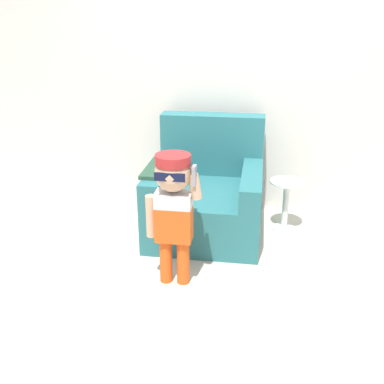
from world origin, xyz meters
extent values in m
plane|color=beige|center=(0.00, 0.00, 0.00)|extent=(10.00, 10.00, 0.00)
cube|color=silver|center=(0.00, 0.81, 1.30)|extent=(10.00, 0.05, 2.60)
cube|color=#286B70|center=(-0.16, 0.16, 0.20)|extent=(0.93, 1.04, 0.40)
cube|color=#286B70|center=(-0.16, 0.58, 0.68)|extent=(0.93, 0.21, 0.55)
cube|color=#286B70|center=(-0.54, 0.06, 0.50)|extent=(0.17, 0.83, 0.19)
cube|color=#286B70|center=(0.22, 0.06, 0.50)|extent=(0.17, 0.83, 0.19)
cube|color=#284C38|center=(-0.54, 0.06, 0.61)|extent=(0.21, 0.57, 0.03)
cylinder|color=#E05119|center=(-0.34, -0.67, 0.17)|extent=(0.09, 0.09, 0.33)
cylinder|color=#E05119|center=(-0.22, -0.67, 0.17)|extent=(0.09, 0.09, 0.33)
cube|color=#E05119|center=(-0.28, -0.67, 0.46)|extent=(0.25, 0.14, 0.25)
cube|color=silver|center=(-0.28, -0.67, 0.63)|extent=(0.25, 0.14, 0.11)
sphere|color=tan|center=(-0.28, -0.67, 0.82)|extent=(0.25, 0.25, 0.25)
cylinder|color=#B22828|center=(-0.28, -0.67, 0.91)|extent=(0.23, 0.23, 0.07)
cube|color=#B22828|center=(-0.28, -0.56, 0.89)|extent=(0.14, 0.11, 0.01)
cube|color=#0F1433|center=(-0.28, -0.78, 0.83)|extent=(0.20, 0.01, 0.05)
cylinder|color=tan|center=(-0.44, -0.67, 0.50)|extent=(0.07, 0.07, 0.30)
cylinder|color=tan|center=(-0.14, -0.67, 0.74)|extent=(0.10, 0.07, 0.18)
cube|color=gray|center=(-0.14, -0.69, 0.82)|extent=(0.02, 0.07, 0.13)
cylinder|color=white|center=(0.52, 0.30, 0.01)|extent=(0.19, 0.19, 0.02)
cylinder|color=white|center=(0.52, 0.30, 0.22)|extent=(0.05, 0.05, 0.44)
cylinder|color=white|center=(0.52, 0.30, 0.45)|extent=(0.30, 0.30, 0.02)
camera|label=1|loc=(0.26, -3.38, 1.78)|focal=42.00mm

